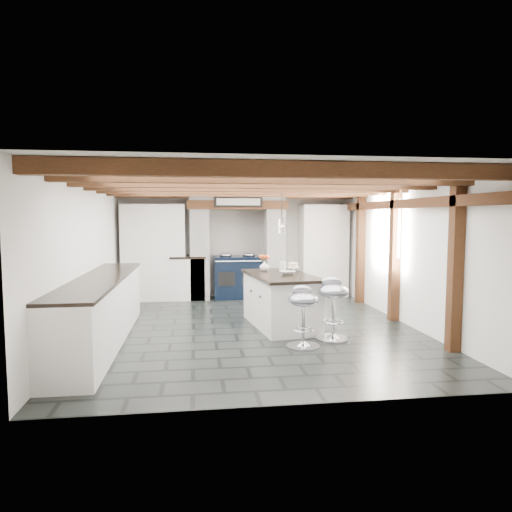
{
  "coord_description": "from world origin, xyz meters",
  "views": [
    {
      "loc": [
        -0.9,
        -7.03,
        1.76
      ],
      "look_at": [
        0.1,
        0.4,
        1.1
      ],
      "focal_mm": 32.0,
      "sensor_mm": 36.0,
      "label": 1
    }
  ],
  "objects": [
    {
      "name": "ground",
      "position": [
        0.0,
        0.0,
        0.0
      ],
      "size": [
        6.0,
        6.0,
        0.0
      ],
      "primitive_type": "plane",
      "color": "black",
      "rests_on": "ground"
    },
    {
      "name": "room_shell",
      "position": [
        -0.61,
        1.42,
        1.07
      ],
      "size": [
        6.0,
        6.03,
        6.0
      ],
      "color": "white",
      "rests_on": "ground"
    },
    {
      "name": "range_cooker",
      "position": [
        0.0,
        2.68,
        0.47
      ],
      "size": [
        1.0,
        0.63,
        0.99
      ],
      "color": "black",
      "rests_on": "ground"
    },
    {
      "name": "kitchen_island",
      "position": [
        0.45,
        0.04,
        0.43
      ],
      "size": [
        1.1,
        1.8,
        1.12
      ],
      "rotation": [
        0.0,
        0.0,
        0.13
      ],
      "color": "white",
      "rests_on": "ground"
    },
    {
      "name": "bar_stool_near",
      "position": [
        1.03,
        -0.86,
        0.56
      ],
      "size": [
        0.56,
        0.56,
        0.89
      ],
      "rotation": [
        0.0,
        0.0,
        -0.35
      ],
      "color": "silver",
      "rests_on": "ground"
    },
    {
      "name": "bar_stool_far",
      "position": [
        0.53,
        -1.18,
        0.52
      ],
      "size": [
        0.54,
        0.54,
        0.83
      ],
      "rotation": [
        0.0,
        0.0,
        -0.43
      ],
      "color": "silver",
      "rests_on": "ground"
    }
  ]
}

